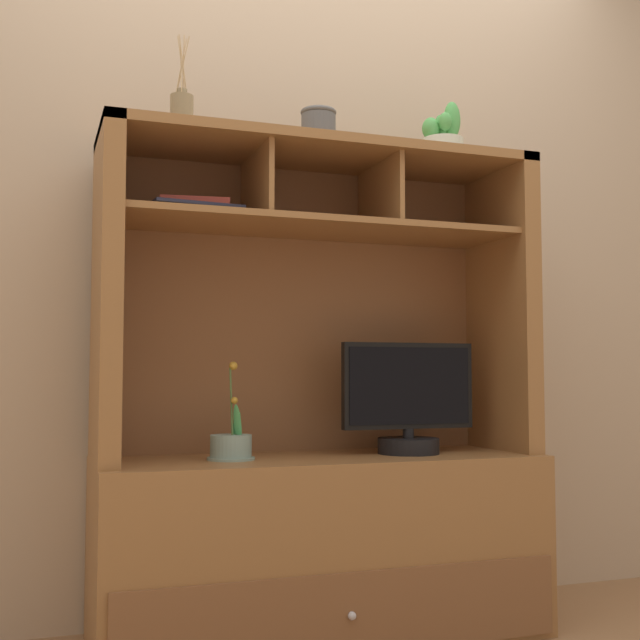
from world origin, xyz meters
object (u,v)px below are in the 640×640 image
(tv_monitor, at_px, (408,405))
(potted_orchid, at_px, (231,446))
(diffuser_bottle, at_px, (182,113))
(potted_succulent, at_px, (443,142))
(ceramic_vase, at_px, (318,130))
(media_console, at_px, (319,487))
(magazine_stack_left, at_px, (191,210))

(tv_monitor, distance_m, potted_orchid, 0.59)
(diffuser_bottle, height_order, potted_succulent, diffuser_bottle)
(tv_monitor, relative_size, ceramic_vase, 3.45)
(diffuser_bottle, bearing_deg, ceramic_vase, 3.50)
(media_console, distance_m, ceramic_vase, 1.14)
(potted_orchid, bearing_deg, magazine_stack_left, 160.08)
(tv_monitor, height_order, diffuser_bottle, diffuser_bottle)
(tv_monitor, height_order, magazine_stack_left, magazine_stack_left)
(media_console, height_order, diffuser_bottle, diffuser_bottle)
(magazine_stack_left, distance_m, potted_succulent, 0.91)
(potted_succulent, bearing_deg, potted_orchid, -177.06)
(diffuser_bottle, bearing_deg, potted_succulent, 1.62)
(tv_monitor, height_order, potted_orchid, tv_monitor)
(potted_succulent, relative_size, ceramic_vase, 1.63)
(media_console, distance_m, magazine_stack_left, 0.95)
(magazine_stack_left, xyz_separation_m, potted_succulent, (0.86, -0.01, 0.29))
(tv_monitor, bearing_deg, media_console, 172.60)
(magazine_stack_left, xyz_separation_m, diffuser_bottle, (-0.04, -0.03, 0.29))
(media_console, relative_size, diffuser_bottle, 5.04)
(potted_orchid, relative_size, diffuser_bottle, 0.96)
(ceramic_vase, bearing_deg, diffuser_bottle, -176.50)
(media_console, xyz_separation_m, tv_monitor, (0.29, -0.04, 0.25))
(tv_monitor, distance_m, magazine_stack_left, 0.92)
(media_console, bearing_deg, ceramic_vase, 90.00)
(diffuser_bottle, bearing_deg, magazine_stack_left, 38.32)
(potted_orchid, bearing_deg, potted_succulent, 2.94)
(diffuser_bottle, bearing_deg, tv_monitor, -1.38)
(magazine_stack_left, bearing_deg, potted_succulent, -0.34)
(tv_monitor, xyz_separation_m, potted_orchid, (-0.58, 0.01, -0.12))
(diffuser_bottle, xyz_separation_m, ceramic_vase, (0.45, 0.03, 0.00))
(media_console, relative_size, potted_succulent, 7.18)
(ceramic_vase, bearing_deg, media_console, -90.00)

